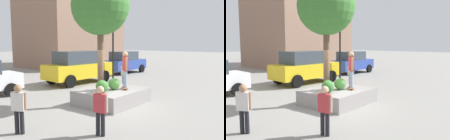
{
  "view_description": "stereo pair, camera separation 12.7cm",
  "coord_description": "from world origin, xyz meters",
  "views": [
    {
      "loc": [
        -8.3,
        -6.51,
        2.88
      ],
      "look_at": [
        0.56,
        0.38,
        1.56
      ],
      "focal_mm": 39.24,
      "sensor_mm": 36.0,
      "label": 1
    },
    {
      "loc": [
        -8.23,
        -6.61,
        2.88
      ],
      "look_at": [
        0.56,
        0.38,
        1.56
      ],
      "focal_mm": 39.24,
      "sensor_mm": 36.0,
      "label": 2
    }
  ],
  "objects": [
    {
      "name": "bystander_watching",
      "position": [
        4.27,
        2.31,
        0.91
      ],
      "size": [
        0.28,
        0.52,
        1.57
      ],
      "color": "#8C9EB7",
      "rests_on": "ground"
    },
    {
      "name": "taxi_cab",
      "position": [
        3.5,
        5.65,
        1.13
      ],
      "size": [
        4.94,
        2.55,
        2.23
      ],
      "color": "gold",
      "rests_on": "ground"
    },
    {
      "name": "sedan_parked",
      "position": [
        10.0,
        6.22,
        1.0
      ],
      "size": [
        4.34,
        2.17,
        1.98
      ],
      "color": "#2D479E",
      "rests_on": "ground"
    },
    {
      "name": "boxwood_shrub",
      "position": [
        -0.33,
        0.23,
        0.94
      ],
      "size": [
        0.55,
        0.55,
        0.55
      ],
      "primitive_type": "sphere",
      "color": "#3D7A33",
      "rests_on": "planter_ledge"
    },
    {
      "name": "skateboard",
      "position": [
        1.0,
        -0.06,
        0.72
      ],
      "size": [
        0.75,
        0.67,
        0.07
      ],
      "color": "brown",
      "rests_on": "planter_ledge"
    },
    {
      "name": "ground_plane",
      "position": [
        0.0,
        0.0,
        0.0
      ],
      "size": [
        120.0,
        120.0,
        0.0
      ],
      "primitive_type": "plane",
      "color": "gray"
    },
    {
      "name": "hedge_clump",
      "position": [
        0.54,
        0.24,
        0.93
      ],
      "size": [
        0.54,
        0.54,
        0.54
      ],
      "primitive_type": "sphere",
      "color": "#4C8C3D",
      "rests_on": "planter_ledge"
    },
    {
      "name": "plaza_tree",
      "position": [
        0.04,
        0.62,
        4.4
      ],
      "size": [
        2.58,
        2.58,
        5.06
      ],
      "color": "brown",
      "rests_on": "planter_ledge"
    },
    {
      "name": "skateboarder",
      "position": [
        1.0,
        -0.06,
        1.7
      ],
      "size": [
        0.44,
        0.46,
        1.68
      ],
      "color": "#8C9EB7",
      "rests_on": "skateboard"
    },
    {
      "name": "passerby_with_bag",
      "position": [
        -4.25,
        0.3,
        0.91
      ],
      "size": [
        0.35,
        0.48,
        1.57
      ],
      "color": "black",
      "rests_on": "ground"
    },
    {
      "name": "pedestrian_crossing",
      "position": [
        -2.81,
        -1.79,
        0.89
      ],
      "size": [
        0.24,
        0.52,
        1.55
      ],
      "color": "black",
      "rests_on": "ground"
    },
    {
      "name": "planter_ledge",
      "position": [
        0.56,
        0.38,
        0.33
      ],
      "size": [
        3.0,
        2.48,
        0.66
      ],
      "primitive_type": "cube",
      "color": "gray",
      "rests_on": "ground"
    },
    {
      "name": "traffic_light_corner",
      "position": [
        5.48,
        4.12,
        3.1
      ],
      "size": [
        0.37,
        0.35,
        4.55
      ],
      "color": "black",
      "rests_on": "ground"
    }
  ]
}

